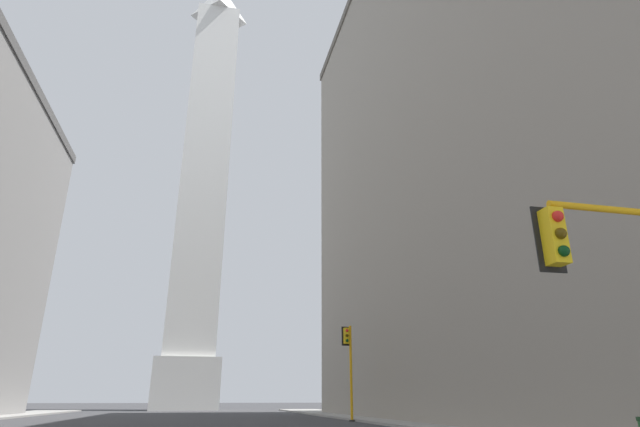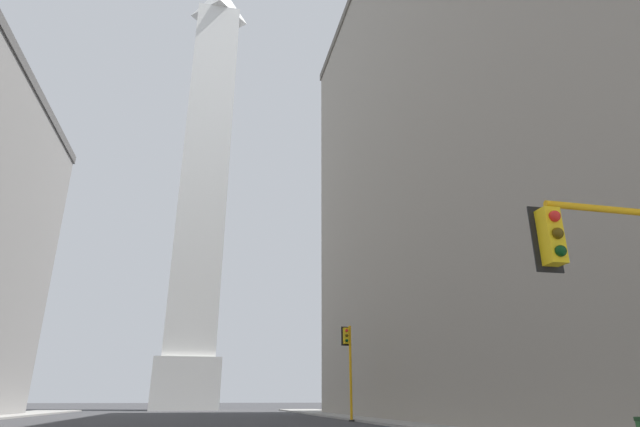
{
  "view_description": "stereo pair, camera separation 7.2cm",
  "coord_description": "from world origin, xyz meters",
  "views": [
    {
      "loc": [
        1.79,
        -1.43,
        1.42
      ],
      "look_at": [
        14.97,
        56.61,
        23.57
      ],
      "focal_mm": 28.0,
      "sensor_mm": 36.0,
      "label": 1
    },
    {
      "loc": [
        1.86,
        -1.44,
        1.42
      ],
      "look_at": [
        14.97,
        56.61,
        23.57
      ],
      "focal_mm": 28.0,
      "sensor_mm": 36.0,
      "label": 2
    }
  ],
  "objects": [
    {
      "name": "building_right",
      "position": [
        29.19,
        28.19,
        20.9
      ],
      "size": [
        30.22,
        49.24,
        41.77
      ],
      "color": "gray",
      "rests_on": "ground_plane"
    },
    {
      "name": "obelisk",
      "position": [
        0.0,
        71.18,
        34.24
      ],
      "size": [
        8.59,
        8.59,
        71.66
      ],
      "color": "silver",
      "rests_on": "ground_plane"
    },
    {
      "name": "traffic_light_mid_right",
      "position": [
        11.73,
        33.25,
        4.13
      ],
      "size": [
        0.78,
        0.51,
        6.29
      ],
      "color": "orange",
      "rests_on": "ground_plane"
    },
    {
      "name": "sidewalk_right",
      "position": [
        14.55,
        25.63,
        0.07
      ],
      "size": [
        5.0,
        85.42,
        0.15
      ],
      "primitive_type": "cube",
      "color": "gray",
      "rests_on": "ground_plane"
    }
  ]
}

